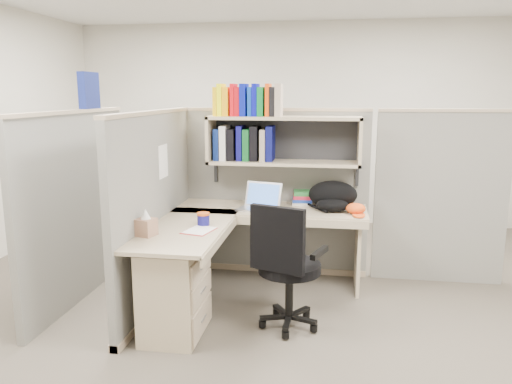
% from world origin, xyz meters
% --- Properties ---
extents(ground, '(6.00, 6.00, 0.00)m').
position_xyz_m(ground, '(0.00, 0.00, 0.00)').
color(ground, '#37312B').
rests_on(ground, ground).
extents(room_shell, '(6.00, 6.00, 6.00)m').
position_xyz_m(room_shell, '(0.00, 0.00, 1.62)').
color(room_shell, '#B3B0A1').
rests_on(room_shell, ground).
extents(cubicle, '(3.79, 1.84, 1.95)m').
position_xyz_m(cubicle, '(-0.37, 0.45, 0.91)').
color(cubicle, slate).
rests_on(cubicle, ground).
extents(desk, '(1.74, 1.75, 0.73)m').
position_xyz_m(desk, '(-0.41, -0.29, 0.44)').
color(desk, tan).
rests_on(desk, ground).
extents(laptop, '(0.43, 0.43, 0.25)m').
position_xyz_m(laptop, '(-0.10, 0.46, 0.86)').
color(laptop, silver).
rests_on(laptop, desk).
extents(backpack, '(0.51, 0.44, 0.26)m').
position_xyz_m(backpack, '(0.56, 0.58, 0.86)').
color(backpack, black).
rests_on(backpack, desk).
extents(orange_cap, '(0.22, 0.24, 0.09)m').
position_xyz_m(orange_cap, '(0.76, 0.46, 0.78)').
color(orange_cap, '#DB4913').
rests_on(orange_cap, desk).
extents(snack_canister, '(0.10, 0.10, 0.10)m').
position_xyz_m(snack_canister, '(-0.46, -0.11, 0.78)').
color(snack_canister, '#12105E').
rests_on(snack_canister, desk).
extents(tissue_box, '(0.16, 0.16, 0.20)m').
position_xyz_m(tissue_box, '(-0.80, -0.47, 0.83)').
color(tissue_box, '#A4765D').
rests_on(tissue_box, desk).
extents(mouse, '(0.11, 0.08, 0.04)m').
position_xyz_m(mouse, '(0.07, 0.41, 0.75)').
color(mouse, '#7E9EB3').
rests_on(mouse, desk).
extents(paper_cup, '(0.08, 0.08, 0.09)m').
position_xyz_m(paper_cup, '(-0.07, 0.75, 0.77)').
color(paper_cup, silver).
rests_on(paper_cup, desk).
extents(book_stack, '(0.21, 0.27, 0.12)m').
position_xyz_m(book_stack, '(0.27, 0.81, 0.79)').
color(book_stack, gray).
rests_on(book_stack, desk).
extents(loose_paper, '(0.24, 0.28, 0.00)m').
position_xyz_m(loose_paper, '(-0.45, -0.27, 0.73)').
color(loose_paper, silver).
rests_on(loose_paper, desk).
extents(task_chair, '(0.57, 0.53, 0.99)m').
position_xyz_m(task_chair, '(0.24, -0.35, 0.35)').
color(task_chair, black).
rests_on(task_chair, ground).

